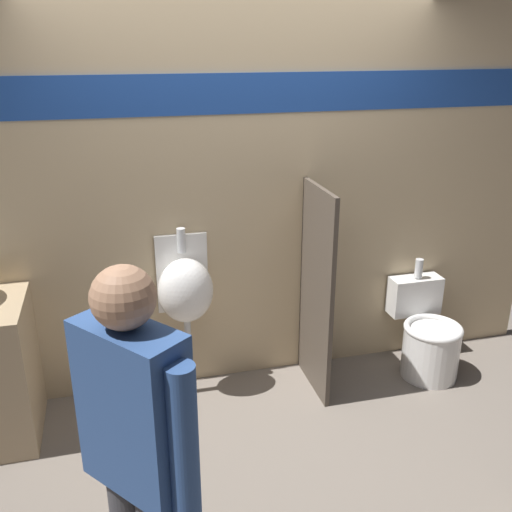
% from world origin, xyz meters
% --- Properties ---
extents(ground_plane, '(16.00, 16.00, 0.00)m').
position_xyz_m(ground_plane, '(0.00, 0.00, 0.00)').
color(ground_plane, '#70665B').
extents(display_wall, '(4.47, 0.07, 2.70)m').
position_xyz_m(display_wall, '(0.00, 0.60, 1.36)').
color(display_wall, tan).
rests_on(display_wall, ground_plane).
extents(divider_near_counter, '(0.03, 0.55, 1.42)m').
position_xyz_m(divider_near_counter, '(0.44, 0.29, 0.71)').
color(divider_near_counter, '#4C4238').
rests_on(divider_near_counter, ground_plane).
extents(urinal_near_counter, '(0.36, 0.30, 1.15)m').
position_xyz_m(urinal_near_counter, '(-0.40, 0.43, 0.76)').
color(urinal_near_counter, silver).
rests_on(urinal_near_counter, ground_plane).
extents(toilet, '(0.41, 0.57, 0.79)m').
position_xyz_m(toilet, '(1.29, 0.25, 0.27)').
color(toilet, white).
rests_on(toilet, ground_plane).
extents(person_with_lanyard, '(0.39, 0.46, 1.61)m').
position_xyz_m(person_with_lanyard, '(-0.80, -1.24, 0.89)').
color(person_with_lanyard, '#3D3D42').
rests_on(person_with_lanyard, ground_plane).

